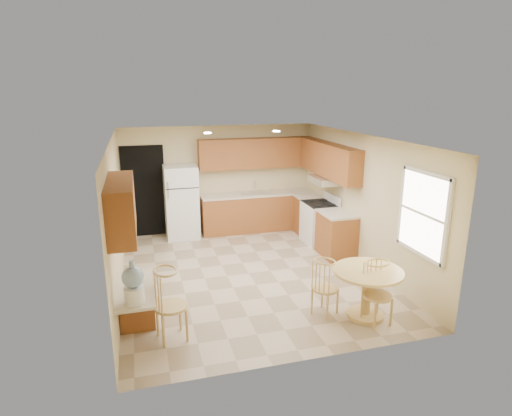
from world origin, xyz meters
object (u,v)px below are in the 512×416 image
object	(u,v)px
stove	(320,223)
chair_table_b	(381,290)
dining_table	(367,286)
chair_table_a	(328,284)
refrigerator	(181,202)
chair_desk	(171,301)
water_crock	(133,284)

from	to	relation	value
stove	chair_table_b	bearing A→B (deg)	-99.67
dining_table	chair_table_a	bearing A→B (deg)	163.14
refrigerator	stove	distance (m)	3.14
chair_table_b	chair_desk	bearing A→B (deg)	-17.55
dining_table	water_crock	world-z (taller)	water_crock
refrigerator	chair_table_b	distance (m)	5.22
refrigerator	dining_table	world-z (taller)	refrigerator
dining_table	chair_table_a	world-z (taller)	chair_table_a
dining_table	chair_desk	distance (m)	2.84
refrigerator	dining_table	bearing A→B (deg)	-63.00
chair_table_a	chair_table_b	size ratio (longest dim) A/B	0.93
chair_table_a	water_crock	bearing A→B (deg)	-115.65
chair_desk	stove	bearing A→B (deg)	120.78
chair_table_a	chair_desk	bearing A→B (deg)	-120.13
refrigerator	chair_desk	distance (m)	4.34
dining_table	chair_desk	xyz separation A→B (m)	(-2.83, 0.09, 0.12)
refrigerator	water_crock	size ratio (longest dim) A/B	3.02
chair_table_a	chair_table_b	world-z (taller)	chair_table_b
refrigerator	chair_desk	world-z (taller)	refrigerator
refrigerator	chair_table_b	size ratio (longest dim) A/B	1.78
chair_desk	dining_table	bearing A→B (deg)	77.42
dining_table	water_crock	size ratio (longest dim) A/B	1.86
stove	chair_table_a	distance (m)	3.23
dining_table	chair_desk	size ratio (longest dim) A/B	1.01
stove	chair_desk	distance (m)	4.64
chair_table_a	chair_table_b	distance (m)	0.76
refrigerator	stove	xyz separation A→B (m)	(2.88, -1.22, -0.36)
chair_table_a	dining_table	bearing A→B (deg)	41.19
refrigerator	stove	size ratio (longest dim) A/B	1.52
stove	chair_table_a	bearing A→B (deg)	-111.67
refrigerator	water_crock	distance (m)	4.64
water_crock	stove	bearing A→B (deg)	40.06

